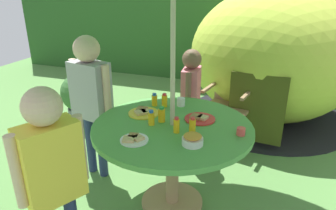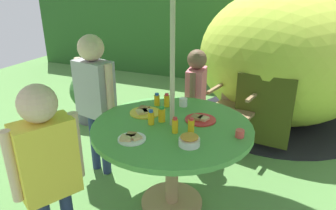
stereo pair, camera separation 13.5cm
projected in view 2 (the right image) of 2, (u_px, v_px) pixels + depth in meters
ground_plane at (172, 204)px, 2.65m from camera, size 10.00×10.00×0.02m
hedge_backdrop at (251, 26)px, 5.50m from camera, size 9.00×0.70×2.01m
garden_table at (172, 140)px, 2.42m from camera, size 1.23×1.23×0.74m
wooden_chair at (237, 99)px, 3.46m from camera, size 0.55×0.53×0.94m
dome_tent at (283, 57)px, 3.93m from camera, size 2.38×2.38×1.73m
potted_plant at (89, 95)px, 4.06m from camera, size 0.49×0.49×0.67m
child_in_pink_shirt at (196, 90)px, 3.15m from camera, size 0.19×0.39×1.14m
child_in_grey_shirt at (95, 89)px, 2.78m from camera, size 0.45×0.27×1.35m
child_in_yellow_shirt at (47, 159)px, 1.79m from camera, size 0.31×0.39×1.26m
snack_bowl at (189, 140)px, 2.06m from camera, size 0.14×0.14×0.08m
plate_center_back at (200, 119)px, 2.44m from camera, size 0.24×0.24×0.03m
plate_front_edge at (131, 138)px, 2.14m from camera, size 0.20×0.20×0.03m
plate_near_right at (145, 112)px, 2.57m from camera, size 0.25×0.25×0.03m
juice_bottle_near_left at (175, 126)px, 2.23m from camera, size 0.05×0.05×0.12m
juice_bottle_far_left at (162, 115)px, 2.40m from camera, size 0.06×0.06×0.12m
juice_bottle_far_right at (151, 118)px, 2.36m from camera, size 0.05×0.05×0.12m
juice_bottle_center_front at (191, 126)px, 2.23m from camera, size 0.05×0.05×0.12m
juice_bottle_mid_left at (157, 100)px, 2.72m from camera, size 0.05×0.05×0.11m
juice_bottle_mid_right at (167, 100)px, 2.69m from camera, size 0.05×0.05×0.12m
cup_near at (183, 102)px, 2.70m from camera, size 0.07×0.07×0.07m
cup_far at (240, 134)px, 2.17m from camera, size 0.06×0.06×0.06m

